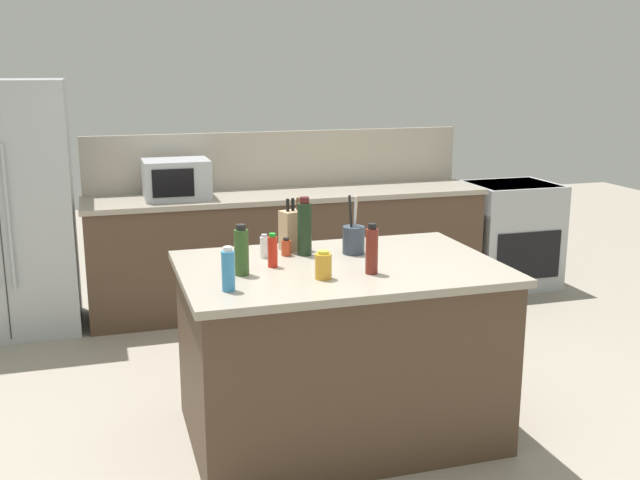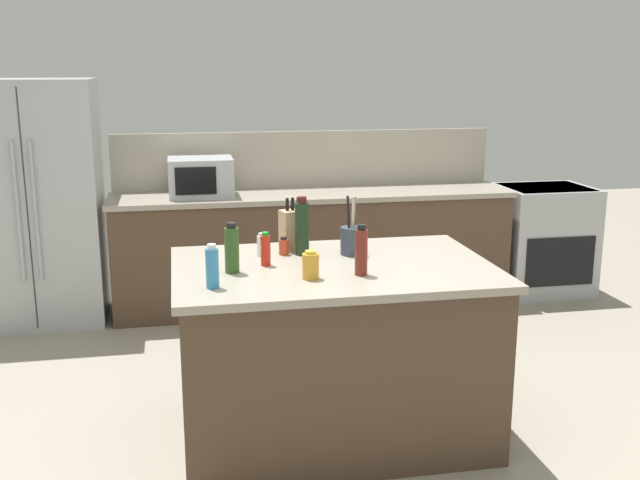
{
  "view_description": "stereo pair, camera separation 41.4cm",
  "coord_description": "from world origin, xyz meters",
  "views": [
    {
      "loc": [
        -1.17,
        -3.52,
        1.95
      ],
      "look_at": [
        0.0,
        0.35,
        0.99
      ],
      "focal_mm": 42.0,
      "sensor_mm": 36.0,
      "label": 1
    },
    {
      "loc": [
        -0.77,
        -3.62,
        1.95
      ],
      "look_at": [
        0.0,
        0.35,
        0.99
      ],
      "focal_mm": 42.0,
      "sensor_mm": 36.0,
      "label": 2
    }
  ],
  "objects": [
    {
      "name": "ground_plane",
      "position": [
        0.0,
        0.0,
        0.0
      ],
      "size": [
        14.0,
        14.0,
        0.0
      ],
      "primitive_type": "plane",
      "color": "gray"
    },
    {
      "name": "back_counter_run",
      "position": [
        0.3,
        2.2,
        0.47
      ],
      "size": [
        3.21,
        0.66,
        0.94
      ],
      "color": "#4C3828",
      "rests_on": "ground_plane"
    },
    {
      "name": "wall_backsplash",
      "position": [
        0.3,
        2.52,
        1.17
      ],
      "size": [
        3.17,
        0.03,
        0.46
      ],
      "primitive_type": "cube",
      "color": "#B2A899",
      "rests_on": "back_counter_run"
    },
    {
      "name": "kitchen_island",
      "position": [
        0.0,
        0.0,
        0.47
      ],
      "size": [
        1.63,
        1.09,
        0.94
      ],
      "color": "#4C3828",
      "rests_on": "ground_plane"
    },
    {
      "name": "refrigerator",
      "position": [
        -1.82,
        2.25,
        0.92
      ],
      "size": [
        0.95,
        0.75,
        1.84
      ],
      "color": "#ADB2B7",
      "rests_on": "ground_plane"
    },
    {
      "name": "range_oven",
      "position": [
        2.32,
        2.2,
        0.47
      ],
      "size": [
        0.76,
        0.65,
        0.92
      ],
      "color": "#ADB2B7",
      "rests_on": "ground_plane"
    },
    {
      "name": "microwave",
      "position": [
        -0.58,
        2.2,
        1.09
      ],
      "size": [
        0.49,
        0.39,
        0.3
      ],
      "color": "#ADB2B7",
      "rests_on": "back_counter_run"
    },
    {
      "name": "knife_block",
      "position": [
        -0.15,
        0.37,
        1.05
      ],
      "size": [
        0.15,
        0.13,
        0.29
      ],
      "rotation": [
        0.0,
        0.0,
        0.29
      ],
      "color": "tan",
      "rests_on": "kitchen_island"
    },
    {
      "name": "utensil_crock",
      "position": [
        0.14,
        0.2,
        1.02
      ],
      "size": [
        0.12,
        0.12,
        0.32
      ],
      "color": "#333D4C",
      "rests_on": "kitchen_island"
    },
    {
      "name": "dish_soap_bottle",
      "position": [
        -0.63,
        -0.29,
        1.04
      ],
      "size": [
        0.06,
        0.06,
        0.21
      ],
      "color": "#3384BC",
      "rests_on": "kitchen_island"
    },
    {
      "name": "salt_shaker",
      "position": [
        -0.34,
        0.25,
        1.0
      ],
      "size": [
        0.05,
        0.05,
        0.13
      ],
      "color": "silver",
      "rests_on": "kitchen_island"
    },
    {
      "name": "honey_jar",
      "position": [
        -0.16,
        -0.22,
        1.0
      ],
      "size": [
        0.08,
        0.08,
        0.14
      ],
      "color": "gold",
      "rests_on": "kitchen_island"
    },
    {
      "name": "vinegar_bottle",
      "position": [
        0.1,
        -0.2,
        1.06
      ],
      "size": [
        0.06,
        0.06,
        0.25
      ],
      "color": "maroon",
      "rests_on": "kitchen_island"
    },
    {
      "name": "wine_bottle",
      "position": [
        -0.12,
        0.24,
        1.09
      ],
      "size": [
        0.08,
        0.08,
        0.32
      ],
      "color": "black",
      "rests_on": "kitchen_island"
    },
    {
      "name": "olive_oil_bottle",
      "position": [
        -0.52,
        -0.04,
        1.06
      ],
      "size": [
        0.07,
        0.07,
        0.25
      ],
      "color": "#2D4C1E",
      "rests_on": "kitchen_island"
    },
    {
      "name": "spice_jar_paprika",
      "position": [
        -0.22,
        0.26,
        0.98
      ],
      "size": [
        0.05,
        0.05,
        0.1
      ],
      "color": "#B73D1E",
      "rests_on": "kitchen_island"
    },
    {
      "name": "hot_sauce_bottle",
      "position": [
        -0.34,
        0.06,
        1.02
      ],
      "size": [
        0.05,
        0.05,
        0.17
      ],
      "color": "red",
      "rests_on": "kitchen_island"
    }
  ]
}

